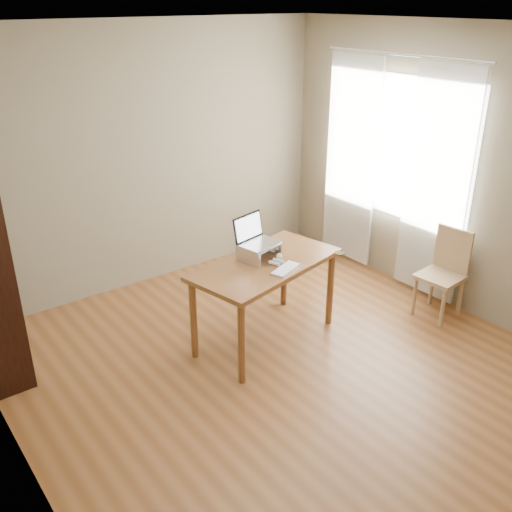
{
  "coord_description": "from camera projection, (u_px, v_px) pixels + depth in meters",
  "views": [
    {
      "loc": [
        -2.51,
        -2.81,
        2.78
      ],
      "look_at": [
        0.03,
        0.55,
        0.85
      ],
      "focal_mm": 40.0,
      "sensor_mm": 36.0,
      "label": 1
    }
  ],
  "objects": [
    {
      "name": "room",
      "position": [
        301.0,
        223.0,
        4.06
      ],
      "size": [
        4.04,
        4.54,
        2.64
      ],
      "color": "brown",
      "rests_on": "ground"
    },
    {
      "name": "curtains",
      "position": [
        391.0,
        171.0,
        5.72
      ],
      "size": [
        0.03,
        1.9,
        2.25
      ],
      "color": "white",
      "rests_on": "ground"
    },
    {
      "name": "desk",
      "position": [
        266.0,
        273.0,
        4.8
      ],
      "size": [
        1.41,
        0.91,
        0.75
      ],
      "rotation": [
        0.0,
        0.0,
        0.2
      ],
      "color": "brown",
      "rests_on": "ground"
    },
    {
      "name": "laptop_stand",
      "position": [
        260.0,
        250.0,
        4.78
      ],
      "size": [
        0.32,
        0.25,
        0.13
      ],
      "rotation": [
        0.0,
        0.0,
        0.2
      ],
      "color": "silver",
      "rests_on": "desk"
    },
    {
      "name": "laptop",
      "position": [
        256.0,
        236.0,
        4.77
      ],
      "size": [
        0.37,
        0.34,
        0.23
      ],
      "rotation": [
        0.0,
        0.0,
        0.2
      ],
      "color": "silver",
      "rests_on": "laptop_stand"
    },
    {
      "name": "keyboard",
      "position": [
        286.0,
        269.0,
        4.61
      ],
      "size": [
        0.33,
        0.22,
        0.02
      ],
      "rotation": [
        0.0,
        0.0,
        0.34
      ],
      "color": "silver",
      "rests_on": "desk"
    },
    {
      "name": "coaster",
      "position": [
        340.0,
        253.0,
        4.91
      ],
      "size": [
        0.09,
        0.09,
        0.01
      ],
      "primitive_type": "cylinder",
      "color": "brown",
      "rests_on": "desk"
    },
    {
      "name": "cat",
      "position": [
        258.0,
        250.0,
        4.81
      ],
      "size": [
        0.26,
        0.49,
        0.16
      ],
      "rotation": [
        0.0,
        0.0,
        0.31
      ],
      "color": "#443C35",
      "rests_on": "desk"
    },
    {
      "name": "chair",
      "position": [
        445.0,
        270.0,
        5.3
      ],
      "size": [
        0.4,
        0.4,
        0.84
      ],
      "rotation": [
        0.0,
        0.0,
        0.09
      ],
      "color": "tan",
      "rests_on": "ground"
    }
  ]
}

